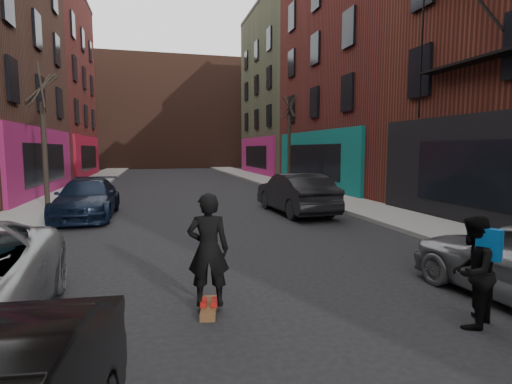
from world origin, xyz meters
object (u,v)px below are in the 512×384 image
tree_left_far (43,125)px  skateboard (209,308)px  tree_right_far (289,131)px  pedestrian (473,271)px  parked_left_end (87,199)px  skateboarder (208,250)px  parked_right_end (295,193)px

tree_left_far → skateboard: 13.30m
tree_right_far → pedestrian: (-3.97, -19.25, -2.75)m
tree_left_far → skateboard: (4.99, -11.87, -3.33)m
tree_left_far → parked_left_end: bearing=-53.6°
skateboard → skateboarder: (0.00, 0.00, 0.90)m
parked_right_end → pedestrian: size_ratio=3.01×
parked_right_end → parked_left_end: bearing=-9.9°
tree_left_far → skateboarder: 13.10m
parked_right_end → skateboard: 9.50m
tree_left_far → parked_right_end: size_ratio=1.40×
parked_left_end → pedestrian: (6.52, -10.67, 0.10)m
tree_left_far → skateboarder: tree_left_far is taller
tree_right_far → pedestrian: bearing=-101.7°
parked_left_end → parked_right_end: bearing=-6.2°
tree_right_far → parked_left_end: (-10.50, -8.58, -2.85)m
skateboarder → skateboard: bearing=-0.0°
skateboarder → tree_right_far: bearing=-101.6°
tree_right_far → skateboarder: size_ratio=4.00×
tree_right_far → skateboarder: tree_right_far is taller
skateboarder → parked_right_end: bearing=-106.8°
parked_right_end → skateboarder: 9.48m
tree_right_far → parked_left_end: tree_right_far is taller
tree_left_far → parked_right_end: tree_left_far is taller
skateboard → parked_left_end: bearing=119.3°
parked_right_end → skateboard: size_ratio=5.79×
tree_right_far → parked_right_end: bearing=-107.6°
tree_left_far → skateboarder: (4.99, -11.87, -2.43)m
parked_right_end → skateboarder: size_ratio=2.72×
tree_right_far → parked_right_end: 10.32m
parked_left_end → skateboarder: 9.79m
tree_left_far → pedestrian: tree_left_far is taller
tree_left_far → tree_right_far: (12.40, 6.00, 0.15)m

